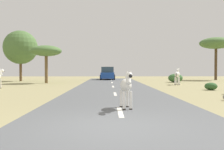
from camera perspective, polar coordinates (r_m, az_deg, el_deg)
ground_plane at (r=6.38m, az=-0.60°, el=-11.96°), size 90.00×90.00×0.00m
road at (r=6.38m, az=2.74°, el=-11.72°), size 6.00×64.00×0.05m
lane_markings at (r=5.41m, az=3.42°, el=-13.82°), size 0.16×56.00×0.01m
zebra_0 at (r=8.95m, az=3.27°, el=-2.49°), size 0.49×1.46×1.38m
zebra_3 at (r=24.19m, az=14.69°, el=0.10°), size 0.92×1.62×1.62m
car_0 at (r=34.35m, az=-1.02°, el=0.30°), size 2.06×4.36×1.74m
tree_0 at (r=32.70m, az=-20.18°, el=5.93°), size 4.10×4.10×6.19m
tree_1 at (r=36.93m, az=22.67°, el=6.66°), size 4.38×4.38×5.78m
tree_4 at (r=27.10m, az=-14.80°, el=5.25°), size 3.20×3.20×3.95m
bush_1 at (r=28.76m, az=14.28°, el=-0.67°), size 1.60×1.44×0.96m
bush_2 at (r=18.90m, az=21.66°, el=-2.41°), size 0.88×0.79×0.53m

